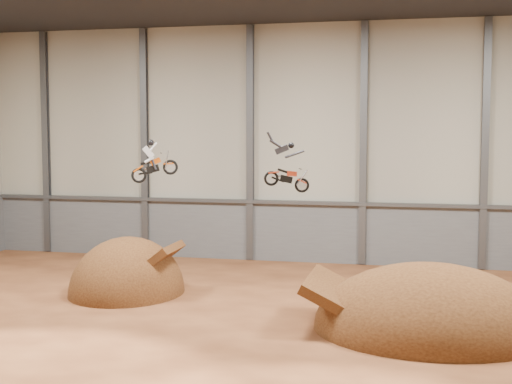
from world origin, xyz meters
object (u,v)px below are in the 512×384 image
(landing_ramp, at_px, (430,330))
(fmx_rider_a, at_px, (156,157))
(takeoff_ramp, at_px, (127,293))
(fmx_rider_b, at_px, (285,163))

(landing_ramp, height_order, fmx_rider_a, fmx_rider_a)
(takeoff_ramp, relative_size, fmx_rider_b, 2.48)
(takeoff_ramp, height_order, landing_ramp, takeoff_ramp)
(fmx_rider_b, bearing_deg, takeoff_ramp, 145.66)
(fmx_rider_a, bearing_deg, fmx_rider_b, -51.75)
(landing_ramp, bearing_deg, fmx_rider_a, 160.28)
(fmx_rider_a, height_order, fmx_rider_b, fmx_rider_b)
(takeoff_ramp, xyz_separation_m, fmx_rider_b, (8.20, -2.75, 6.47))
(fmx_rider_a, xyz_separation_m, fmx_rider_b, (7.11, -4.01, -0.02))
(takeoff_ramp, distance_m, fmx_rider_b, 10.80)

